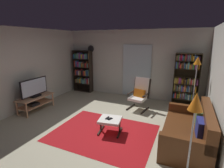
# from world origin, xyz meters

# --- Properties ---
(ground_plane) EXTENTS (7.02, 7.02, 0.00)m
(ground_plane) POSITION_xyz_m (0.00, 0.00, 0.00)
(ground_plane) COLOR #B2AB90
(wall_back) EXTENTS (5.60, 0.06, 2.60)m
(wall_back) POSITION_xyz_m (0.00, 2.90, 1.30)
(wall_back) COLOR beige
(wall_back) RESTS_ON ground
(wall_left) EXTENTS (0.06, 6.00, 2.60)m
(wall_left) POSITION_xyz_m (-2.70, 0.00, 1.30)
(wall_left) COLOR beige
(wall_left) RESTS_ON ground
(glass_door_panel) EXTENTS (1.10, 0.01, 2.00)m
(glass_door_panel) POSITION_xyz_m (0.25, 2.83, 1.05)
(glass_door_panel) COLOR silver
(area_rug) EXTENTS (2.43, 1.87, 0.01)m
(area_rug) POSITION_xyz_m (0.31, -0.12, 0.00)
(area_rug) COLOR #A8151A
(area_rug) RESTS_ON ground
(tv_stand) EXTENTS (0.50, 1.16, 0.47)m
(tv_stand) POSITION_xyz_m (-2.30, 0.21, 0.31)
(tv_stand) COLOR tan
(tv_stand) RESTS_ON ground
(television) EXTENTS (0.20, 0.98, 0.59)m
(television) POSITION_xyz_m (-2.30, 0.23, 0.75)
(television) COLOR black
(television) RESTS_ON tv_stand
(bookshelf_near_tv) EXTENTS (0.83, 0.30, 1.78)m
(bookshelf_near_tv) POSITION_xyz_m (-2.11, 2.70, 0.96)
(bookshelf_near_tv) COLOR black
(bookshelf_near_tv) RESTS_ON ground
(bookshelf_near_sofa) EXTENTS (0.79, 0.30, 1.81)m
(bookshelf_near_sofa) POSITION_xyz_m (2.03, 2.61, 0.94)
(bookshelf_near_sofa) COLOR black
(bookshelf_near_sofa) RESTS_ON ground
(leather_sofa) EXTENTS (0.92, 1.79, 0.86)m
(leather_sofa) POSITION_xyz_m (2.22, 0.23, 0.31)
(leather_sofa) COLOR #542C14
(leather_sofa) RESTS_ON ground
(lounge_armchair) EXTENTS (0.66, 0.73, 1.02)m
(lounge_armchair) POSITION_xyz_m (0.69, 1.77, 0.53)
(lounge_armchair) COLOR black
(lounge_armchair) RESTS_ON ground
(ottoman) EXTENTS (0.59, 0.56, 0.36)m
(ottoman) POSITION_xyz_m (0.44, -0.02, 0.30)
(ottoman) COLOR white
(ottoman) RESTS_ON ground
(tv_remote) EXTENTS (0.06, 0.15, 0.02)m
(tv_remote) POSITION_xyz_m (0.37, -0.03, 0.37)
(tv_remote) COLOR black
(tv_remote) RESTS_ON ottoman
(cell_phone) EXTENTS (0.11, 0.15, 0.01)m
(cell_phone) POSITION_xyz_m (0.45, -0.04, 0.37)
(cell_phone) COLOR black
(cell_phone) RESTS_ON ottoman
(floor_lamp_by_sofa) EXTENTS (0.22, 0.22, 1.55)m
(floor_lamp_by_sofa) POSITION_xyz_m (2.19, -1.05, 1.26)
(floor_lamp_by_sofa) COLOR #A5A5AD
(floor_lamp_by_sofa) RESTS_ON ground
(floor_lamp_by_shelf) EXTENTS (0.22, 0.22, 1.76)m
(floor_lamp_by_shelf) POSITION_xyz_m (2.28, 1.96, 1.46)
(floor_lamp_by_shelf) COLOR #A5A5AD
(floor_lamp_by_shelf) RESTS_ON ground
(wall_clock) EXTENTS (0.29, 0.03, 0.29)m
(wall_clock) POSITION_xyz_m (-1.76, 2.82, 1.85)
(wall_clock) COLOR silver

